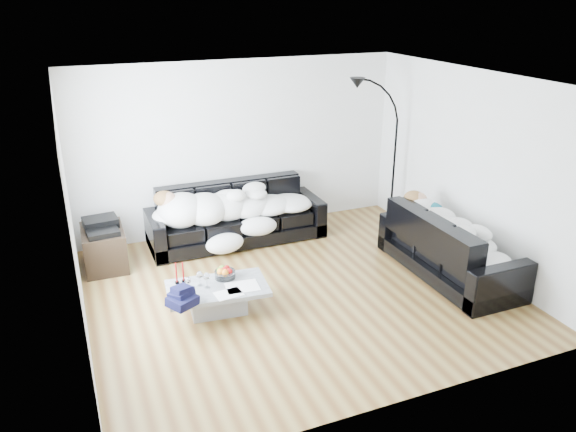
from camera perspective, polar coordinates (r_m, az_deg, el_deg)
name	(u,v)px	position (r m, az deg, el deg)	size (l,w,h in m)	color
ground	(297,291)	(7.12, 0.92, -7.58)	(5.00, 5.00, 0.00)	brown
wall_back	(239,147)	(8.60, -4.97, 6.97)	(5.00, 0.02, 2.60)	silver
wall_left	(72,224)	(6.10, -21.14, -0.81)	(0.02, 4.50, 2.60)	silver
wall_right	(470,169)	(7.86, 18.05, 4.53)	(0.02, 4.50, 2.60)	silver
ceiling	(298,80)	(6.26, 1.07, 13.62)	(5.00, 5.00, 0.00)	white
sofa_back	(236,214)	(8.36, -5.28, 0.19)	(2.59, 0.90, 0.85)	black
sofa_right	(450,245)	(7.63, 16.15, -2.82)	(2.09, 0.90, 0.85)	black
sleeper_back	(237,202)	(8.24, -5.22, 1.47)	(2.19, 0.76, 0.44)	white
sleeper_right	(452,230)	(7.54, 16.32, -1.33)	(1.79, 0.76, 0.44)	white
teal_cushion	(419,208)	(7.95, 13.21, 0.82)	(0.36, 0.30, 0.20)	#0E5968
coffee_table	(218,299)	(6.65, -7.13, -8.36)	(1.15, 0.67, 0.33)	#939699
fruit_bowl	(225,272)	(6.71, -6.43, -5.71)	(0.24, 0.24, 0.15)	white
wine_glass_a	(200,279)	(6.58, -8.95, -6.31)	(0.08, 0.08, 0.18)	white
wine_glass_b	(188,284)	(6.50, -10.10, -6.80)	(0.07, 0.07, 0.17)	white
wine_glass_c	(207,280)	(6.52, -8.26, -6.50)	(0.08, 0.08, 0.19)	white
candle_left	(176,273)	(6.65, -11.27, -5.74)	(0.05, 0.05, 0.26)	maroon
candle_right	(183,272)	(6.67, -10.61, -5.64)	(0.05, 0.05, 0.25)	maroon
newspaper_a	(242,286)	(6.53, -4.66, -7.14)	(0.38, 0.29, 0.01)	silver
newspaper_b	(229,294)	(6.40, -6.06, -7.85)	(0.30, 0.22, 0.01)	silver
navy_jacket	(183,291)	(6.21, -10.59, -7.50)	(0.32, 0.26, 0.16)	black
shoes	(407,252)	(8.18, 11.99, -3.57)	(0.44, 0.32, 0.10)	#472311
av_cabinet	(104,248)	(8.00, -18.17, -3.10)	(0.54, 0.79, 0.54)	black
stereo	(101,225)	(7.87, -18.46, -0.88)	(0.44, 0.34, 0.13)	black
floor_lamp	(394,162)	(8.88, 10.74, 5.42)	(0.76, 0.30, 2.08)	black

